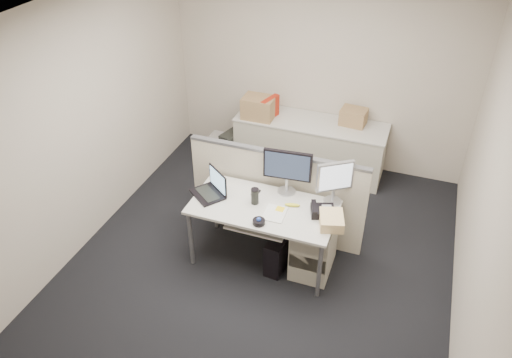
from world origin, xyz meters
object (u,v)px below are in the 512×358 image
at_px(monitor_main, 287,172).
at_px(laptop, 207,185).
at_px(desk_phone, 322,211).
at_px(desk, 263,211).

height_order(monitor_main, laptop, monitor_main).
xyz_separation_m(monitor_main, desk_phone, (0.45, -0.24, -0.22)).
relative_size(monitor_main, desk_phone, 2.18).
distance_m(desk, desk_phone, 0.61).
relative_size(laptop, desk_phone, 1.52).
height_order(laptop, desk_phone, laptop).
bearing_deg(desk_phone, desk, 168.69).
bearing_deg(monitor_main, desk, -120.06).
bearing_deg(laptop, desk_phone, 42.08).
xyz_separation_m(desk, desk_phone, (0.60, 0.08, 0.10)).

